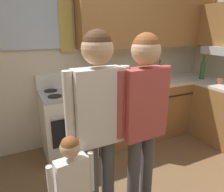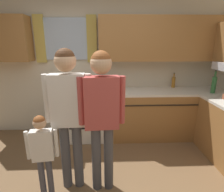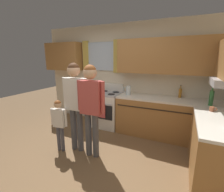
{
  "view_description": "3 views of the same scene",
  "coord_description": "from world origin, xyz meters",
  "px_view_note": "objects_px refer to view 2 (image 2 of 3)",
  "views": [
    {
      "loc": [
        -0.88,
        -1.11,
        1.67
      ],
      "look_at": [
        0.12,
        0.96,
        0.96
      ],
      "focal_mm": 33.88,
      "sensor_mm": 36.0,
      "label": 1
    },
    {
      "loc": [
        0.1,
        -1.63,
        1.72
      ],
      "look_at": [
        0.19,
        0.74,
        1.03
      ],
      "focal_mm": 28.91,
      "sensor_mm": 36.0,
      "label": 2
    },
    {
      "loc": [
        1.46,
        -1.98,
        1.76
      ],
      "look_at": [
        0.17,
        0.85,
        1.01
      ],
      "focal_mm": 25.24,
      "sensor_mm": 36.0,
      "label": 3
    }
  ],
  "objects_px": {
    "adult_in_plaid": "(102,108)",
    "bottle_wine_green": "(214,84)",
    "stove_oven": "(86,113)",
    "adult_holding_child": "(68,106)",
    "small_child": "(43,148)",
    "bottle_oil_amber": "(173,82)",
    "water_pitcher": "(116,85)"
  },
  "relations": [
    {
      "from": "adult_in_plaid",
      "to": "bottle_wine_green",
      "type": "bearing_deg",
      "value": 30.08
    },
    {
      "from": "stove_oven",
      "to": "adult_holding_child",
      "type": "height_order",
      "value": "adult_holding_child"
    },
    {
      "from": "stove_oven",
      "to": "adult_in_plaid",
      "type": "distance_m",
      "value": 1.47
    },
    {
      "from": "stove_oven",
      "to": "adult_holding_child",
      "type": "xyz_separation_m",
      "value": [
        -0.05,
        -1.26,
        0.59
      ]
    },
    {
      "from": "stove_oven",
      "to": "small_child",
      "type": "xyz_separation_m",
      "value": [
        -0.32,
        -1.43,
        0.17
      ]
    },
    {
      "from": "adult_holding_child",
      "to": "small_child",
      "type": "xyz_separation_m",
      "value": [
        -0.27,
        -0.16,
        -0.42
      ]
    },
    {
      "from": "bottle_oil_amber",
      "to": "adult_holding_child",
      "type": "bearing_deg",
      "value": -139.43
    },
    {
      "from": "bottle_oil_amber",
      "to": "bottle_wine_green",
      "type": "bearing_deg",
      "value": -38.88
    },
    {
      "from": "water_pitcher",
      "to": "stove_oven",
      "type": "bearing_deg",
      "value": 179.27
    },
    {
      "from": "stove_oven",
      "to": "water_pitcher",
      "type": "relative_size",
      "value": 5.0
    },
    {
      "from": "bottle_oil_amber",
      "to": "stove_oven",
      "type": "bearing_deg",
      "value": -172.48
    },
    {
      "from": "stove_oven",
      "to": "bottle_wine_green",
      "type": "distance_m",
      "value": 2.31
    },
    {
      "from": "bottle_oil_amber",
      "to": "small_child",
      "type": "bearing_deg",
      "value": -140.61
    },
    {
      "from": "adult_holding_child",
      "to": "adult_in_plaid",
      "type": "height_order",
      "value": "adult_holding_child"
    },
    {
      "from": "bottle_oil_amber",
      "to": "small_child",
      "type": "relative_size",
      "value": 0.28
    },
    {
      "from": "bottle_oil_amber",
      "to": "adult_in_plaid",
      "type": "relative_size",
      "value": 0.17
    },
    {
      "from": "bottle_wine_green",
      "to": "water_pitcher",
      "type": "distance_m",
      "value": 1.69
    },
    {
      "from": "bottle_oil_amber",
      "to": "water_pitcher",
      "type": "distance_m",
      "value": 1.16
    },
    {
      "from": "small_child",
      "to": "adult_in_plaid",
      "type": "bearing_deg",
      "value": 9.96
    },
    {
      "from": "adult_holding_child",
      "to": "stove_oven",
      "type": "bearing_deg",
      "value": 87.85
    },
    {
      "from": "stove_oven",
      "to": "bottle_oil_amber",
      "type": "relative_size",
      "value": 3.85
    },
    {
      "from": "bottle_oil_amber",
      "to": "water_pitcher",
      "type": "bearing_deg",
      "value": -168.59
    },
    {
      "from": "adult_holding_child",
      "to": "water_pitcher",
      "type": "bearing_deg",
      "value": 64.61
    },
    {
      "from": "adult_in_plaid",
      "to": "small_child",
      "type": "height_order",
      "value": "adult_in_plaid"
    },
    {
      "from": "bottle_oil_amber",
      "to": "adult_in_plaid",
      "type": "distance_m",
      "value": 2.06
    },
    {
      "from": "bottle_oil_amber",
      "to": "bottle_wine_green",
      "type": "height_order",
      "value": "bottle_wine_green"
    },
    {
      "from": "adult_in_plaid",
      "to": "small_child",
      "type": "bearing_deg",
      "value": -170.04
    },
    {
      "from": "water_pitcher",
      "to": "adult_holding_child",
      "type": "relative_size",
      "value": 0.13
    },
    {
      "from": "water_pitcher",
      "to": "adult_in_plaid",
      "type": "height_order",
      "value": "adult_in_plaid"
    },
    {
      "from": "stove_oven",
      "to": "bottle_oil_amber",
      "type": "bearing_deg",
      "value": 7.52
    },
    {
      "from": "stove_oven",
      "to": "water_pitcher",
      "type": "bearing_deg",
      "value": -0.73
    },
    {
      "from": "stove_oven",
      "to": "water_pitcher",
      "type": "height_order",
      "value": "water_pitcher"
    }
  ]
}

